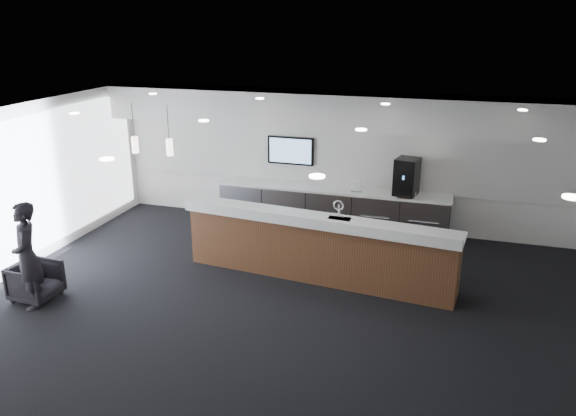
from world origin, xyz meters
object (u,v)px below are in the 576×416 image
(armchair, at_px, (36,281))
(lounge_guest, at_px, (27,256))
(service_counter, at_px, (318,247))
(coffee_machine, at_px, (407,177))

(armchair, height_order, lounge_guest, lounge_guest)
(lounge_guest, bearing_deg, service_counter, 82.90)
(service_counter, relative_size, lounge_guest, 2.84)
(service_counter, height_order, armchair, service_counter)
(service_counter, bearing_deg, lounge_guest, -144.14)
(service_counter, relative_size, armchair, 7.21)
(service_counter, height_order, coffee_machine, coffee_machine)
(armchair, relative_size, lounge_guest, 0.39)
(service_counter, xyz_separation_m, coffee_machine, (1.26, 2.40, 0.76))
(service_counter, xyz_separation_m, armchair, (-4.27, -2.17, -0.26))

